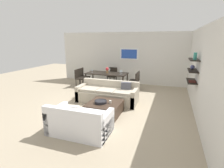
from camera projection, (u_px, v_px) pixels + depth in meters
The scene contains 19 objects.
ground_plane at pixel (105, 105), 6.38m from camera, with size 18.00×18.00×0.00m, color tan.
back_wall_unit at pixel (134, 58), 9.19m from camera, with size 8.40×0.09×2.70m.
right_wall_shelf_unit at pixel (198, 70), 5.63m from camera, with size 0.34×8.20×2.70m.
sofa_beige at pixel (108, 94), 6.62m from camera, with size 2.27×0.90×0.78m.
loveseat_white at pixel (79, 122), 4.37m from camera, with size 1.52×0.90×0.78m.
coffee_table at pixel (105, 108), 5.55m from camera, with size 1.01×1.02×0.38m.
decorative_bowl at pixel (101, 102), 5.45m from camera, with size 0.38×0.38×0.08m.
candle_jar at pixel (110, 102), 5.44m from camera, with size 0.08×0.08×0.09m, color silver.
dining_table at pixel (107, 74), 8.43m from camera, with size 1.98×0.92×0.75m.
dining_chair_right_near at pixel (134, 81), 7.85m from camera, with size 0.44×0.44×0.88m.
dining_chair_left_far at pixel (83, 75), 9.11m from camera, with size 0.44×0.44×0.88m.
dining_chair_head at pixel (113, 75), 9.27m from camera, with size 0.44×0.44×0.88m.
dining_chair_left_near at pixel (79, 77), 8.73m from camera, with size 0.44×0.44×0.88m.
dining_chair_right_far at pixel (136, 79), 8.23m from camera, with size 0.44×0.44×0.88m.
wine_glass_right_far at pixel (122, 71), 8.27m from camera, with size 0.07×0.07×0.16m.
wine_glass_head at pixel (110, 69), 8.76m from camera, with size 0.07×0.07×0.16m.
wine_glass_right_near at pixel (120, 71), 8.05m from camera, with size 0.06×0.06×0.19m.
wine_glass_left_near at pixel (92, 70), 8.52m from camera, with size 0.06×0.06×0.14m.
centerpiece_vase at pixel (107, 70), 8.33m from camera, with size 0.16×0.16×0.28m.
Camera 1 is at (2.22, -5.58, 2.30)m, focal length 27.96 mm.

